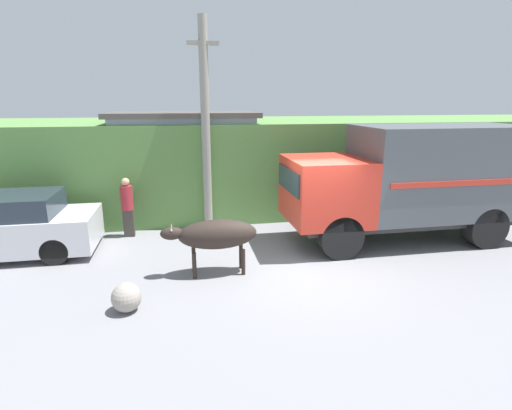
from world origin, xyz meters
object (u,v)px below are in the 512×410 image
(brown_cow, at_px, (215,235))
(pedestrian_on_hill, at_px, (127,205))
(cargo_truck, at_px, (414,179))
(parked_suv, at_px, (5,227))
(roadside_rock, at_px, (126,297))
(utility_pole, at_px, (206,125))

(brown_cow, relative_size, pedestrian_on_hill, 1.24)
(cargo_truck, xyz_separation_m, parked_suv, (-10.73, 0.79, -1.00))
(parked_suv, distance_m, roadside_rock, 4.82)
(pedestrian_on_hill, bearing_deg, utility_pole, -169.55)
(cargo_truck, distance_m, pedestrian_on_hill, 8.11)
(brown_cow, height_order, utility_pole, utility_pole)
(roadside_rock, bearing_deg, cargo_truck, 19.81)
(utility_pole, bearing_deg, roadside_rock, -111.48)
(utility_pole, bearing_deg, parked_suv, -165.66)
(cargo_truck, bearing_deg, utility_pole, 156.54)
(parked_suv, bearing_deg, brown_cow, -18.26)
(parked_suv, bearing_deg, cargo_truck, -0.57)
(brown_cow, bearing_deg, cargo_truck, 8.56)
(brown_cow, bearing_deg, utility_pole, 84.60)
(cargo_truck, xyz_separation_m, brown_cow, (-5.60, -1.27, -0.84))
(brown_cow, relative_size, utility_pole, 0.35)
(pedestrian_on_hill, xyz_separation_m, utility_pole, (2.34, 0.32, 2.22))
(brown_cow, xyz_separation_m, pedestrian_on_hill, (-2.27, 3.07, 0.02))
(pedestrian_on_hill, bearing_deg, roadside_rock, 98.33)
(pedestrian_on_hill, bearing_deg, brown_cow, 129.04)
(brown_cow, height_order, parked_suv, parked_suv)
(cargo_truck, distance_m, parked_suv, 10.81)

